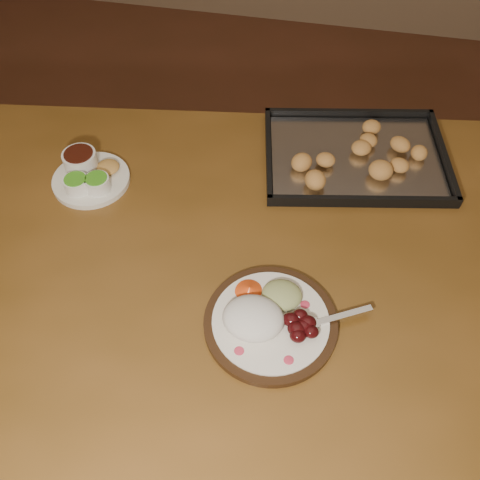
# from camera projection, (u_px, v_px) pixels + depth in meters

# --- Properties ---
(ground) EXTENTS (4.00, 4.00, 0.00)m
(ground) POSITION_uv_depth(u_px,v_px,m) (203.00, 322.00, 1.82)
(ground) COLOR brown
(ground) RESTS_ON ground
(dining_table) EXTENTS (1.61, 1.11, 0.75)m
(dining_table) POSITION_uv_depth(u_px,v_px,m) (243.00, 284.00, 1.13)
(dining_table) COLOR brown
(dining_table) RESTS_ON ground
(dinner_plate) EXTENTS (0.30, 0.24, 0.06)m
(dinner_plate) POSITION_uv_depth(u_px,v_px,m) (268.00, 319.00, 0.95)
(dinner_plate) COLOR black
(dinner_plate) RESTS_ON dining_table
(condiment_saucer) EXTENTS (0.17, 0.17, 0.06)m
(condiment_saucer) POSITION_uv_depth(u_px,v_px,m) (88.00, 174.00, 1.17)
(condiment_saucer) COLOR silver
(condiment_saucer) RESTS_ON dining_table
(baking_tray) EXTENTS (0.46, 0.37, 0.04)m
(baking_tray) POSITION_uv_depth(u_px,v_px,m) (356.00, 155.00, 1.22)
(baking_tray) COLOR black
(baking_tray) RESTS_ON dining_table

